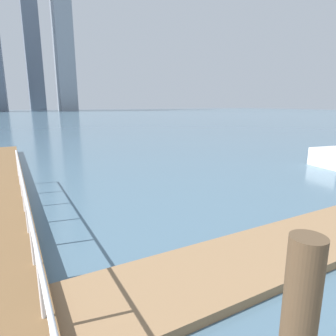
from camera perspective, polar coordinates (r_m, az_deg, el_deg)
name	(u,v)px	position (r m, az deg, el deg)	size (l,w,h in m)	color
ground_plane	(98,178)	(13.46, -13.61, -2.02)	(300.00, 300.00, 0.00)	slate
floating_dock	(329,233)	(8.63, 29.23, -11.06)	(14.24, 2.00, 0.18)	#93704C
skyline_tower_3	(31,33)	(158.85, -25.38, 22.85)	(6.81, 9.28, 69.15)	slate
skyline_tower_4	(62,30)	(143.73, -20.14, 24.15)	(7.11, 10.93, 67.52)	#8C939E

